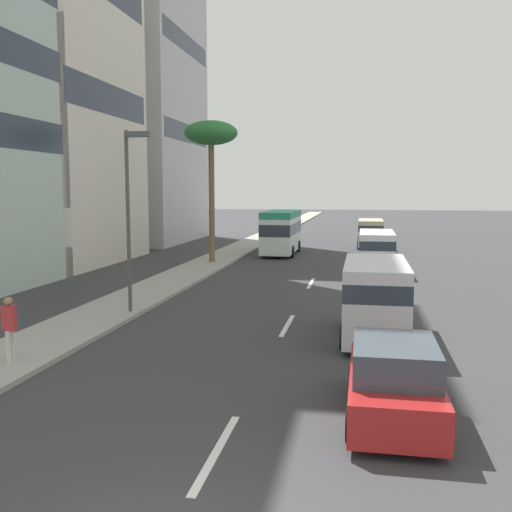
{
  "coord_description": "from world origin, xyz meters",
  "views": [
    {
      "loc": [
        -6.0,
        -2.49,
        4.68
      ],
      "look_at": [
        15.63,
        1.52,
        2.14
      ],
      "focal_mm": 40.43,
      "sensor_mm": 36.0,
      "label": 1
    }
  ],
  "objects": [
    {
      "name": "car_third",
      "position": [
        5.71,
        -3.19,
        0.78
      ],
      "size": [
        4.22,
        1.86,
        1.65
      ],
      "color": "#A51E1E",
      "rests_on": "ground_plane"
    },
    {
      "name": "sidewalk_right",
      "position": [
        31.5,
        6.96,
        0.07
      ],
      "size": [
        162.0,
        2.73,
        0.15
      ],
      "primitive_type": "cube",
      "color": "#9E9B93",
      "rests_on": "ground_plane"
    },
    {
      "name": "lane_stripe_mid",
      "position": [
        13.4,
        0.0,
        0.01
      ],
      "size": [
        3.2,
        0.16,
        0.01
      ],
      "primitive_type": "cube",
      "color": "silver",
      "rests_on": "ground_plane"
    },
    {
      "name": "lane_stripe_near",
      "position": [
        3.57,
        0.0,
        0.01
      ],
      "size": [
        3.2,
        0.16,
        0.01
      ],
      "primitive_type": "cube",
      "color": "silver",
      "rests_on": "ground_plane"
    },
    {
      "name": "palm_tree",
      "position": [
        29.16,
        6.86,
        7.92
      ],
      "size": [
        3.31,
        3.31,
        8.77
      ],
      "color": "brown",
      "rests_on": "sidewalk_right"
    },
    {
      "name": "minibus_second",
      "position": [
        35.37,
        3.3,
        1.72
      ],
      "size": [
        6.9,
        2.28,
        3.14
      ],
      "rotation": [
        0.0,
        0.0,
        3.14
      ],
      "color": "silver",
      "rests_on": "ground_plane"
    },
    {
      "name": "ground_plane",
      "position": [
        31.5,
        0.0,
        0.0
      ],
      "size": [
        198.0,
        198.0,
        0.0
      ],
      "primitive_type": "plane",
      "color": "#38383A"
    },
    {
      "name": "office_tower_far",
      "position": [
        43.86,
        19.55,
        16.04
      ],
      "size": [
        13.45,
        13.31,
        32.08
      ],
      "color": "#BCBCC1",
      "rests_on": "ground_plane"
    },
    {
      "name": "street_lamp",
      "position": [
        13.98,
        5.89,
        4.27
      ],
      "size": [
        0.24,
        0.97,
        6.66
      ],
      "color": "#4C4C51",
      "rests_on": "sidewalk_right"
    },
    {
      "name": "van_fourth",
      "position": [
        41.28,
        -3.13,
        1.3
      ],
      "size": [
        5.1,
        2.06,
        2.27
      ],
      "color": "beige",
      "rests_on": "ground_plane"
    },
    {
      "name": "pedestrian_near_lamp",
      "position": [
        7.42,
        6.61,
        1.11
      ],
      "size": [
        0.3,
        0.33,
        1.73
      ],
      "rotation": [
        0.0,
        0.0,
        1.6
      ],
      "color": "beige",
      "rests_on": "sidewalk_right"
    },
    {
      "name": "van_fifth",
      "position": [
        12.12,
        -2.93,
        1.4
      ],
      "size": [
        4.78,
        2.05,
        2.45
      ],
      "color": "silver",
      "rests_on": "ground_plane"
    },
    {
      "name": "van_lead",
      "position": [
        27.33,
        -3.3,
        1.32
      ],
      "size": [
        5.15,
        2.05,
        2.3
      ],
      "color": "white",
      "rests_on": "ground_plane"
    },
    {
      "name": "lane_stripe_far",
      "position": [
        22.55,
        0.0,
        0.01
      ],
      "size": [
        3.2,
        0.16,
        0.01
      ],
      "primitive_type": "cube",
      "color": "silver",
      "rests_on": "ground_plane"
    }
  ]
}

